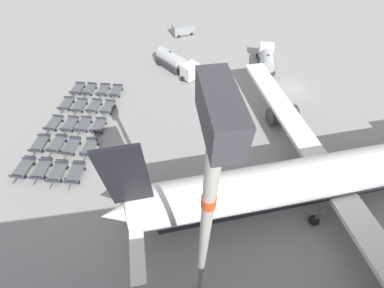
% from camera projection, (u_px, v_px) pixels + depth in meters
% --- Properties ---
extents(ground_plane, '(500.00, 500.00, 0.00)m').
position_uv_depth(ground_plane, '(292.00, 89.00, 37.70)').
color(ground_plane, gray).
extents(airplane, '(42.83, 47.64, 12.25)m').
position_uv_depth(airplane, '(344.00, 173.00, 23.34)').
color(airplane, white).
rests_on(airplane, ground_plane).
extents(fuel_tanker_primary, '(7.97, 4.88, 3.01)m').
position_uv_depth(fuel_tanker_primary, '(266.00, 61.00, 40.74)').
color(fuel_tanker_primary, white).
rests_on(fuel_tanker_primary, ground_plane).
extents(fuel_tanker_secondary, '(8.96, 7.27, 2.96)m').
position_uv_depth(fuel_tanker_secondary, '(175.00, 63.00, 40.42)').
color(fuel_tanker_secondary, white).
rests_on(fuel_tanker_secondary, ground_plane).
extents(service_van, '(3.28, 4.82, 1.96)m').
position_uv_depth(service_van, '(183.00, 29.00, 49.04)').
color(service_van, gray).
rests_on(service_van, ground_plane).
extents(baggage_dolly_row_near_col_a, '(3.39, 2.06, 0.92)m').
position_uv_depth(baggage_dolly_row_near_col_a, '(78.00, 89.00, 36.94)').
color(baggage_dolly_row_near_col_a, '#515459').
rests_on(baggage_dolly_row_near_col_a, ground_plane).
extents(baggage_dolly_row_near_col_b, '(3.39, 2.00, 0.92)m').
position_uv_depth(baggage_dolly_row_near_col_b, '(66.00, 104.00, 34.59)').
color(baggage_dolly_row_near_col_b, '#515459').
rests_on(baggage_dolly_row_near_col_b, ground_plane).
extents(baggage_dolly_row_near_col_c, '(3.38, 2.18, 0.92)m').
position_uv_depth(baggage_dolly_row_near_col_c, '(54.00, 124.00, 31.98)').
color(baggage_dolly_row_near_col_c, '#515459').
rests_on(baggage_dolly_row_near_col_c, ground_plane).
extents(baggage_dolly_row_near_col_d, '(3.39, 1.99, 0.92)m').
position_uv_depth(baggage_dolly_row_near_col_d, '(40.00, 144.00, 29.62)').
color(baggage_dolly_row_near_col_d, '#515459').
rests_on(baggage_dolly_row_near_col_d, ground_plane).
extents(baggage_dolly_row_near_col_e, '(3.39, 2.12, 0.92)m').
position_uv_depth(baggage_dolly_row_near_col_e, '(23.00, 169.00, 27.23)').
color(baggage_dolly_row_near_col_e, '#515459').
rests_on(baggage_dolly_row_near_col_e, ground_plane).
extents(baggage_dolly_row_mid_a_col_a, '(3.38, 2.20, 0.92)m').
position_uv_depth(baggage_dolly_row_mid_a_col_a, '(89.00, 90.00, 36.85)').
color(baggage_dolly_row_mid_a_col_a, '#515459').
rests_on(baggage_dolly_row_mid_a_col_a, ground_plane).
extents(baggage_dolly_row_mid_a_col_b, '(3.39, 2.06, 0.92)m').
position_uv_depth(baggage_dolly_row_mid_a_col_b, '(79.00, 106.00, 34.35)').
color(baggage_dolly_row_mid_a_col_b, '#515459').
rests_on(baggage_dolly_row_mid_a_col_b, ground_plane).
extents(baggage_dolly_row_mid_a_col_c, '(3.39, 2.10, 0.92)m').
position_uv_depth(baggage_dolly_row_mid_a_col_c, '(70.00, 125.00, 31.86)').
color(baggage_dolly_row_mid_a_col_c, '#515459').
rests_on(baggage_dolly_row_mid_a_col_c, ground_plane).
extents(baggage_dolly_row_mid_a_col_d, '(3.38, 2.19, 0.92)m').
position_uv_depth(baggage_dolly_row_mid_a_col_d, '(57.00, 145.00, 29.59)').
color(baggage_dolly_row_mid_a_col_d, '#515459').
rests_on(baggage_dolly_row_mid_a_col_d, ground_plane).
extents(baggage_dolly_row_mid_a_col_e, '(3.39, 1.96, 0.92)m').
position_uv_depth(baggage_dolly_row_mid_a_col_e, '(41.00, 170.00, 27.12)').
color(baggage_dolly_row_mid_a_col_e, '#515459').
rests_on(baggage_dolly_row_mid_a_col_e, ground_plane).
extents(baggage_dolly_row_mid_b_col_a, '(3.39, 2.00, 0.92)m').
position_uv_depth(baggage_dolly_row_mid_b_col_a, '(103.00, 90.00, 36.72)').
color(baggage_dolly_row_mid_b_col_a, '#515459').
rests_on(baggage_dolly_row_mid_b_col_a, ground_plane).
extents(baggage_dolly_row_mid_b_col_b, '(3.39, 2.15, 0.92)m').
position_uv_depth(baggage_dolly_row_mid_b_col_b, '(94.00, 106.00, 34.28)').
color(baggage_dolly_row_mid_b_col_b, '#515459').
rests_on(baggage_dolly_row_mid_b_col_b, ground_plane).
extents(baggage_dolly_row_mid_b_col_c, '(3.39, 2.05, 0.92)m').
position_uv_depth(baggage_dolly_row_mid_b_col_c, '(84.00, 125.00, 31.83)').
color(baggage_dolly_row_mid_b_col_c, '#515459').
rests_on(baggage_dolly_row_mid_b_col_c, ground_plane).
extents(baggage_dolly_row_mid_b_col_d, '(3.38, 2.16, 0.92)m').
position_uv_depth(baggage_dolly_row_mid_b_col_d, '(71.00, 147.00, 29.34)').
color(baggage_dolly_row_mid_b_col_d, '#515459').
rests_on(baggage_dolly_row_mid_b_col_d, ground_plane).
extents(baggage_dolly_row_mid_b_col_e, '(3.39, 1.97, 0.92)m').
position_uv_depth(baggage_dolly_row_mid_b_col_e, '(57.00, 173.00, 26.86)').
color(baggage_dolly_row_mid_b_col_e, '#515459').
rests_on(baggage_dolly_row_mid_b_col_e, ground_plane).
extents(baggage_dolly_row_far_col_a, '(3.39, 1.99, 0.92)m').
position_uv_depth(baggage_dolly_row_far_col_a, '(116.00, 91.00, 36.56)').
color(baggage_dolly_row_far_col_a, '#515459').
rests_on(baggage_dolly_row_far_col_a, ground_plane).
extents(baggage_dolly_row_far_col_b, '(3.38, 2.19, 0.92)m').
position_uv_depth(baggage_dolly_row_far_col_b, '(108.00, 108.00, 34.10)').
color(baggage_dolly_row_far_col_b, '#515459').
rests_on(baggage_dolly_row_far_col_b, ground_plane).
extents(baggage_dolly_row_far_col_c, '(3.39, 2.02, 0.92)m').
position_uv_depth(baggage_dolly_row_far_col_c, '(98.00, 126.00, 31.67)').
color(baggage_dolly_row_far_col_c, '#515459').
rests_on(baggage_dolly_row_far_col_c, ground_plane).
extents(baggage_dolly_row_far_col_d, '(3.39, 1.98, 0.92)m').
position_uv_depth(baggage_dolly_row_far_col_d, '(89.00, 148.00, 29.21)').
color(baggage_dolly_row_far_col_d, '#515459').
rests_on(baggage_dolly_row_far_col_d, ground_plane).
extents(baggage_dolly_row_far_col_e, '(3.39, 2.00, 0.92)m').
position_uv_depth(baggage_dolly_row_far_col_e, '(75.00, 174.00, 26.76)').
color(baggage_dolly_row_far_col_e, '#515459').
rests_on(baggage_dolly_row_far_col_e, ground_plane).
extents(apron_light_mast, '(2.00, 0.70, 20.41)m').
position_uv_depth(apron_light_mast, '(204.00, 237.00, 10.54)').
color(apron_light_mast, '#ADA89E').
rests_on(apron_light_mast, ground_plane).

